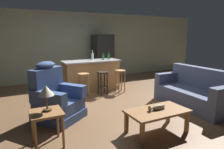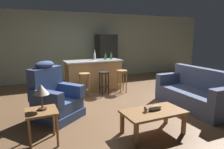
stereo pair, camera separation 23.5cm
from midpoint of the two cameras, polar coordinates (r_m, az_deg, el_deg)
ground_plane at (r=5.33m, az=0.88°, el=-7.76°), size 12.00×12.00×0.00m
back_wall at (r=7.99m, az=-8.75°, el=7.94°), size 12.00×0.05×2.60m
coffee_table at (r=3.67m, az=13.53°, el=-10.90°), size 1.10×0.60×0.42m
fish_figurine at (r=3.65m, az=13.57°, el=-9.36°), size 0.34×0.10×0.10m
couch at (r=5.28m, az=23.93°, el=-5.04°), size 0.87×1.91×0.94m
recliner_near_lamp at (r=4.36m, az=-14.68°, el=-6.58°), size 1.18×1.18×1.20m
end_table at (r=3.37m, az=-17.53°, el=-11.35°), size 0.48×0.48×0.56m
table_lamp at (r=3.28m, az=-17.65°, el=-4.48°), size 0.24×0.24×0.41m
kitchen_island at (r=6.41m, az=-4.24°, el=-0.12°), size 1.80×0.70×0.95m
bar_stool_left at (r=5.67m, az=-6.66°, el=-1.70°), size 0.32×0.32×0.68m
bar_stool_middle at (r=5.88m, az=-1.15°, el=-1.18°), size 0.32×0.32×0.68m
bar_stool_right at (r=6.13m, az=3.95°, el=-0.70°), size 0.32×0.32×0.68m
refrigerator at (r=7.79m, az=-0.85°, el=4.89°), size 0.70×0.69×1.76m
bottle_tall_green at (r=6.51m, az=-0.81°, el=5.06°), size 0.07×0.07×0.23m
bottle_short_amber at (r=6.63m, az=0.81°, el=5.21°), size 0.07×0.07×0.24m
bottle_wine_dark at (r=6.54m, az=-3.92°, el=5.33°), size 0.08×0.08×0.31m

